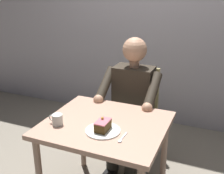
{
  "coord_description": "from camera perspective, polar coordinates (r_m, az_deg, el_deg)",
  "views": [
    {
      "loc": [
        -0.77,
        1.69,
        1.67
      ],
      "look_at": [
        -0.01,
        -0.1,
        0.95
      ],
      "focal_mm": 45.0,
      "sensor_mm": 36.0,
      "label": 1
    }
  ],
  "objects": [
    {
      "name": "dessert_plate",
      "position": [
        1.98,
        -1.86,
        -8.84
      ],
      "size": [
        0.25,
        0.25,
        0.01
      ],
      "primitive_type": "cylinder",
      "color": "white",
      "rests_on": "dining_table"
    },
    {
      "name": "dining_table",
      "position": [
        2.14,
        -1.34,
        -9.42
      ],
      "size": [
        0.89,
        0.78,
        0.7
      ],
      "color": "tan",
      "rests_on": "ground"
    },
    {
      "name": "dessert_spoon",
      "position": [
        1.89,
        1.98,
        -10.46
      ],
      "size": [
        0.03,
        0.14,
        0.01
      ],
      "color": "silver",
      "rests_on": "dining_table"
    },
    {
      "name": "seated_person",
      "position": [
        2.59,
        3.79,
        -2.97
      ],
      "size": [
        0.53,
        0.58,
        1.23
      ],
      "color": "#2F281F",
      "rests_on": "ground"
    },
    {
      "name": "chair",
      "position": [
        2.8,
        4.91,
        -4.43
      ],
      "size": [
        0.42,
        0.42,
        0.91
      ],
      "color": "tan",
      "rests_on": "ground"
    },
    {
      "name": "coffee_cup",
      "position": [
        2.09,
        -11.08,
        -6.47
      ],
      "size": [
        0.11,
        0.08,
        0.08
      ],
      "color": "silver",
      "rests_on": "dining_table"
    },
    {
      "name": "cake_slice",
      "position": [
        1.96,
        -1.88,
        -7.78
      ],
      "size": [
        0.08,
        0.13,
        0.09
      ],
      "color": "#462F12",
      "rests_on": "dessert_plate"
    }
  ]
}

